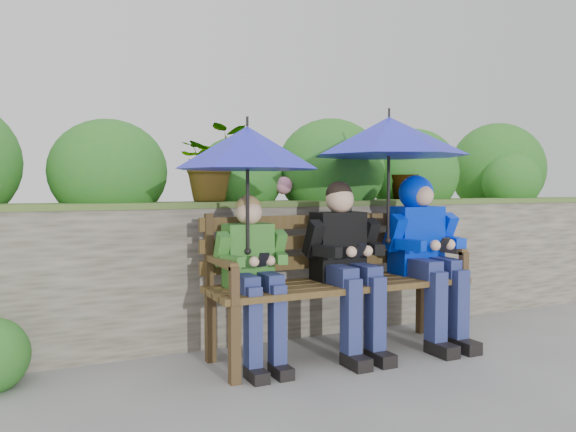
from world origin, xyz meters
name	(u,v)px	position (x,y,z in m)	size (l,w,h in m)	color
ground	(295,364)	(0.00, 0.00, 0.00)	(60.00, 60.00, 0.00)	slate
garden_backdrop	(211,241)	(-0.05, 1.60, 0.66)	(8.00, 2.85, 1.85)	#5B5648
park_bench	(336,273)	(0.38, 0.14, 0.55)	(1.83, 0.54, 0.97)	#47341E
boy_left	(254,269)	(-0.26, 0.06, 0.62)	(0.45, 0.52, 1.09)	#2F722C
boy_middle	(346,258)	(0.41, 0.05, 0.66)	(0.52, 0.60, 1.18)	black
boy_right	(424,243)	(1.08, 0.06, 0.73)	(0.55, 0.67, 1.22)	#040FC4
umbrella_left	(247,148)	(-0.30, 0.06, 1.38)	(0.91, 0.91, 0.86)	#2125CD
umbrella_right	(389,137)	(0.79, 0.10, 1.49)	(1.10, 1.10, 0.95)	#2125CD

